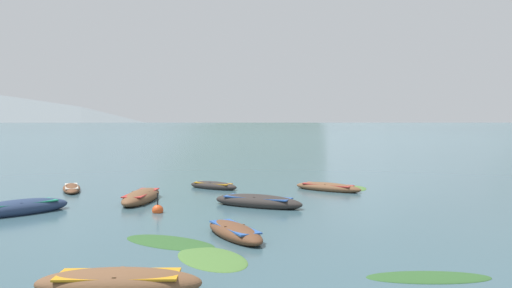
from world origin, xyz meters
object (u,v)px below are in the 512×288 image
(rowboat_5, at_px, (141,197))
(rowboat_0, at_px, (328,187))
(rowboat_8, at_px, (258,202))
(rowboat_3, at_px, (119,283))
(rowboat_6, at_px, (213,186))
(rowboat_7, at_px, (18,208))
(mooring_buoy, at_px, (158,210))
(rowboat_2, at_px, (71,188))
(rowboat_4, at_px, (235,232))

(rowboat_5, bearing_deg, rowboat_0, 22.73)
(rowboat_8, bearing_deg, rowboat_3, -104.48)
(rowboat_5, distance_m, rowboat_6, 5.49)
(rowboat_0, relative_size, rowboat_5, 0.90)
(rowboat_5, distance_m, rowboat_8, 5.84)
(rowboat_3, height_order, rowboat_8, rowboat_8)
(rowboat_0, xyz_separation_m, rowboat_7, (-13.89, -7.36, 0.06))
(rowboat_6, xyz_separation_m, mooring_buoy, (-1.55, -7.52, -0.06))
(rowboat_2, bearing_deg, rowboat_0, 1.84)
(rowboat_4, distance_m, rowboat_6, 12.06)
(rowboat_0, height_order, rowboat_8, rowboat_8)
(rowboat_5, height_order, rowboat_7, rowboat_7)
(rowboat_0, xyz_separation_m, rowboat_5, (-9.52, -3.99, 0.04))
(rowboat_2, xyz_separation_m, rowboat_5, (4.83, -3.53, 0.08))
(rowboat_5, xyz_separation_m, mooring_buoy, (1.45, -2.93, -0.11))
(rowboat_4, bearing_deg, rowboat_0, 68.27)
(rowboat_4, bearing_deg, rowboat_2, 132.31)
(rowboat_2, relative_size, rowboat_3, 0.96)
(rowboat_3, distance_m, rowboat_6, 17.35)
(rowboat_2, height_order, rowboat_5, rowboat_5)
(rowboat_2, distance_m, rowboat_6, 7.90)
(rowboat_3, height_order, rowboat_6, rowboat_3)
(rowboat_2, bearing_deg, rowboat_4, -47.69)
(rowboat_0, bearing_deg, rowboat_2, -178.16)
(rowboat_2, height_order, rowboat_6, rowboat_6)
(rowboat_7, height_order, rowboat_8, rowboat_7)
(rowboat_2, relative_size, rowboat_7, 0.91)
(rowboat_3, relative_size, mooring_buoy, 3.93)
(rowboat_6, distance_m, rowboat_8, 6.48)
(rowboat_5, relative_size, rowboat_7, 1.08)
(rowboat_2, xyz_separation_m, rowboat_4, (9.85, -10.83, 0.04))
(rowboat_0, xyz_separation_m, rowboat_2, (-14.35, -0.46, -0.04))
(rowboat_4, relative_size, rowboat_5, 0.82)
(rowboat_2, distance_m, mooring_buoy, 9.01)
(rowboat_3, xyz_separation_m, mooring_buoy, (-1.29, 9.83, -0.11))
(rowboat_7, bearing_deg, mooring_buoy, 4.39)
(rowboat_3, distance_m, rowboat_8, 11.82)
(rowboat_5, height_order, rowboat_8, rowboat_5)
(rowboat_2, xyz_separation_m, rowboat_8, (10.52, -4.83, 0.08))
(rowboat_5, relative_size, rowboat_6, 1.36)
(rowboat_5, bearing_deg, rowboat_6, 56.83)
(rowboat_7, distance_m, mooring_buoy, 5.84)
(rowboat_5, relative_size, rowboat_8, 0.99)
(rowboat_3, height_order, rowboat_5, rowboat_5)
(rowboat_4, distance_m, mooring_buoy, 5.65)
(rowboat_7, bearing_deg, rowboat_4, -22.68)
(rowboat_6, distance_m, rowboat_7, 10.85)
(rowboat_0, bearing_deg, rowboat_5, -157.27)
(rowboat_3, bearing_deg, rowboat_0, 67.94)
(rowboat_5, bearing_deg, rowboat_3, -77.88)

